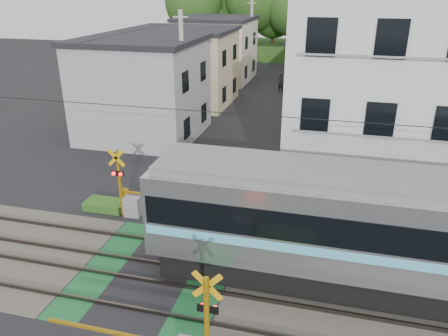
# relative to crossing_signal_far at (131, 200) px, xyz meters

# --- Properties ---
(ground) EXTENTS (120.00, 120.00, 0.00)m
(ground) POSITION_rel_crossing_signal_far_xyz_m (2.59, -3.65, -0.71)
(ground) COLOR black
(track_bed) EXTENTS (120.00, 120.00, 0.14)m
(track_bed) POSITION_rel_crossing_signal_far_xyz_m (2.59, -3.65, -0.67)
(track_bed) COLOR #47423A
(track_bed) RESTS_ON ground
(crossing_signal_far) EXTENTS (4.74, 0.65, 3.09)m
(crossing_signal_far) POSITION_rel_crossing_signal_far_xyz_m (0.00, 0.00, 0.00)
(crossing_signal_far) COLOR #EFA90C
(crossing_signal_far) RESTS_ON ground
(apartment_block) EXTENTS (10.20, 8.36, 9.30)m
(apartment_block) POSITION_rel_crossing_signal_far_xyz_m (11.09, 5.84, 3.94)
(apartment_block) COLOR silver
(apartment_block) RESTS_ON ground
(houses_row) EXTENTS (22.07, 31.35, 6.80)m
(houses_row) POSITION_rel_crossing_signal_far_xyz_m (2.84, 22.27, 2.53)
(houses_row) COLOR #9B9D9F
(houses_row) RESTS_ON ground
(tree_hill) EXTENTS (40.00, 12.12, 11.83)m
(tree_hill) POSITION_rel_crossing_signal_far_xyz_m (1.95, 45.10, 5.08)
(tree_hill) COLOR #2A501A
(tree_hill) RESTS_ON ground
(catenary) EXTENTS (60.00, 5.04, 7.00)m
(catenary) POSITION_rel_crossing_signal_far_xyz_m (8.59, -3.62, 2.98)
(catenary) COLOR #2D2D33
(catenary) RESTS_ON ground
(utility_poles) EXTENTS (7.90, 42.00, 8.00)m
(utility_poles) POSITION_rel_crossing_signal_far_xyz_m (1.53, 19.35, 3.37)
(utility_poles) COLOR #A5A5A0
(utility_poles) RESTS_ON ground
(pedestrian) EXTENTS (0.77, 0.61, 1.83)m
(pedestrian) POSITION_rel_crossing_signal_far_xyz_m (3.10, 25.10, 0.21)
(pedestrian) COLOR #282630
(pedestrian) RESTS_ON ground
(weed_patches) EXTENTS (10.25, 8.80, 0.40)m
(weed_patches) POSITION_rel_crossing_signal_far_xyz_m (4.34, -3.74, -0.53)
(weed_patches) COLOR #2D5E1E
(weed_patches) RESTS_ON ground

